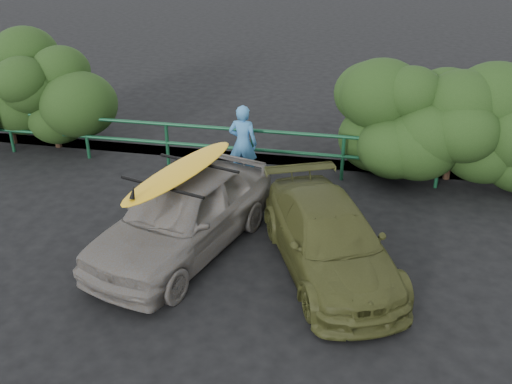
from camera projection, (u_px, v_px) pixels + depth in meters
The scene contains 9 objects.
ground at pixel (121, 299), 8.73m from camera, with size 80.00×80.00×0.00m, color black.
guardrail at pixel (209, 147), 12.88m from camera, with size 14.00×0.08×1.04m, color #134328, non-canonical shape.
shrub_left at pixel (21, 98), 13.77m from camera, with size 3.20×2.40×2.52m, color #223C16, non-canonical shape.
shrub_right at pixel (441, 129), 12.13m from camera, with size 3.20×2.40×2.29m, color #223C16, non-canonical shape.
sedan at pixel (183, 213), 9.70m from camera, with size 1.66×4.12×1.40m, color slate.
olive_vehicle at pixel (329, 239), 9.22m from camera, with size 1.57×3.85×1.12m, color #42461F.
man at pixel (243, 144), 12.19m from camera, with size 0.62×0.41×1.70m, color #4185C4.
roof_rack at pixel (181, 175), 9.38m from camera, with size 1.59×1.12×0.05m, color black, non-canonical shape.
surfboard at pixel (181, 171), 9.35m from camera, with size 0.61×2.92×0.09m, color yellow.
Camera 1 is at (3.46, -6.52, 5.35)m, focal length 40.00 mm.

